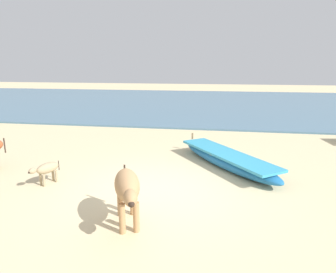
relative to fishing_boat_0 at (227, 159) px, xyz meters
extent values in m
plane|color=beige|center=(-1.61, -2.04, -0.23)|extent=(80.00, 80.00, 0.00)
cube|color=slate|center=(-1.61, 14.91, -0.19)|extent=(60.00, 20.00, 0.08)
ellipsoid|color=#1E669E|center=(0.00, 0.00, -0.02)|extent=(3.19, 3.88, 0.42)
cube|color=#3399BF|center=(0.00, 0.00, 0.16)|extent=(2.88, 3.46, 0.07)
cube|color=olive|center=(-0.19, 0.25, 0.09)|extent=(0.66, 0.53, 0.04)
cylinder|color=olive|center=(-1.15, 1.55, 0.29)|extent=(0.06, 0.06, 0.20)
ellipsoid|color=tan|center=(-1.90, -3.59, 0.55)|extent=(0.84, 1.22, 0.50)
ellipsoid|color=tan|center=(-1.63, -4.29, 0.63)|extent=(0.35, 0.43, 0.27)
sphere|color=#2D2119|center=(-1.57, -4.45, 0.60)|extent=(0.13, 0.13, 0.10)
cylinder|color=tan|center=(-1.67, -3.85, 0.05)|extent=(0.11, 0.11, 0.57)
cylinder|color=tan|center=(-1.90, -3.95, 0.05)|extent=(0.11, 0.11, 0.57)
cylinder|color=tan|center=(-1.91, -3.24, 0.05)|extent=(0.11, 0.11, 0.57)
cylinder|color=tan|center=(-2.14, -3.33, 0.05)|extent=(0.11, 0.11, 0.57)
cylinder|color=#2D2119|center=(-2.12, -3.03, 0.50)|extent=(0.04, 0.04, 0.47)
ellipsoid|color=tan|center=(-4.44, -2.05, 0.19)|extent=(0.47, 0.66, 0.27)
ellipsoid|color=tan|center=(-4.61, -2.42, 0.23)|extent=(0.19, 0.23, 0.14)
sphere|color=#2D2119|center=(-4.64, -2.50, 0.21)|extent=(0.07, 0.07, 0.06)
cylinder|color=tan|center=(-4.45, -2.24, -0.08)|extent=(0.06, 0.06, 0.31)
cylinder|color=tan|center=(-4.58, -2.19, -0.08)|extent=(0.06, 0.06, 0.31)
cylinder|color=tan|center=(-4.31, -1.92, -0.08)|extent=(0.06, 0.06, 0.31)
cylinder|color=tan|center=(-4.43, -1.86, -0.08)|extent=(0.06, 0.06, 0.31)
cylinder|color=#2D2119|center=(-4.31, -1.76, 0.16)|extent=(0.02, 0.02, 0.25)
cylinder|color=#2D2119|center=(-6.28, -1.16, 0.44)|extent=(0.03, 0.03, 0.43)
camera|label=1|loc=(-0.30, -8.56, 2.70)|focal=32.22mm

